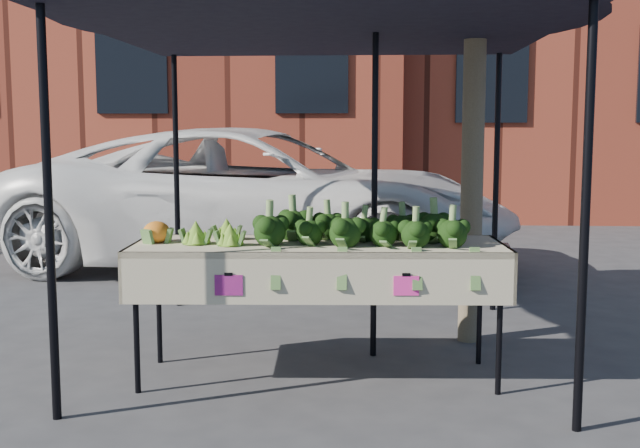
{
  "coord_description": "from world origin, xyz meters",
  "views": [
    {
      "loc": [
        0.43,
        -5.01,
        1.63
      ],
      "look_at": [
        0.11,
        0.21,
        1.0
      ],
      "focal_mm": 43.95,
      "sensor_mm": 36.0,
      "label": 1
    }
  ],
  "objects": [
    {
      "name": "broccoli_heap",
      "position": [
        0.38,
        0.03,
        1.03
      ],
      "size": [
        1.37,
        0.57,
        0.26
      ],
      "primitive_type": "ellipsoid",
      "color": "black",
      "rests_on": "table"
    },
    {
      "name": "ground",
      "position": [
        0.0,
        0.0,
        0.0
      ],
      "size": [
        90.0,
        90.0,
        0.0
      ],
      "primitive_type": "plane",
      "color": "#333336"
    },
    {
      "name": "cauliflower_pair",
      "position": [
        -0.94,
        -0.04,
        0.99
      ],
      "size": [
        0.2,
        0.2,
        0.18
      ],
      "primitive_type": "ellipsoid",
      "color": "orange",
      "rests_on": "table"
    },
    {
      "name": "romanesco_cluster",
      "position": [
        -0.56,
        -0.01,
        1.0
      ],
      "size": [
        0.43,
        0.47,
        0.2
      ],
      "primitive_type": "ellipsoid",
      "color": "#7FA933",
      "rests_on": "table"
    },
    {
      "name": "table",
      "position": [
        0.11,
        0.01,
        0.45
      ],
      "size": [
        2.44,
        0.91,
        0.9
      ],
      "color": "beige",
      "rests_on": "ground"
    },
    {
      "name": "canopy",
      "position": [
        0.13,
        0.62,
        1.37
      ],
      "size": [
        3.16,
        3.16,
        2.74
      ],
      "primitive_type": null,
      "color": "black",
      "rests_on": "ground"
    },
    {
      "name": "street_tree",
      "position": [
        1.22,
        0.99,
        2.43
      ],
      "size": [
        2.47,
        2.47,
        4.86
      ],
      "primitive_type": null,
      "color": "#1E4C14",
      "rests_on": "ground"
    },
    {
      "name": "vehicle",
      "position": [
        -0.84,
        4.07,
        2.98
      ],
      "size": [
        2.08,
        2.98,
        5.96
      ],
      "primitive_type": "imported",
      "rotation": [
        0.0,
        0.0,
        1.41
      ],
      "color": "white",
      "rests_on": "ground"
    }
  ]
}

